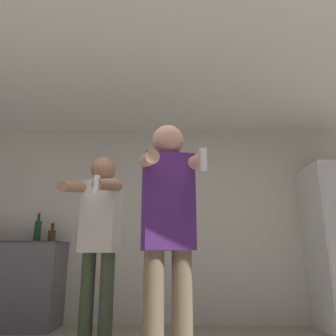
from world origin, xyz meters
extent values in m
cube|color=beige|center=(0.00, 2.85, 1.27)|extent=(7.00, 0.06, 2.55)
cube|color=silver|center=(0.00, 1.41, 2.57)|extent=(7.00, 3.34, 0.05)
cube|color=slate|center=(-1.73, 2.56, 0.49)|extent=(1.19, 0.51, 0.98)
cube|color=#38383A|center=(-1.73, 2.56, 0.99)|extent=(1.22, 0.54, 0.01)
cylinder|color=#563314|center=(-1.31, 2.63, 1.06)|extent=(0.09, 0.09, 0.14)
cylinder|color=#563314|center=(-1.31, 2.63, 1.17)|extent=(0.04, 0.04, 0.07)
sphere|color=black|center=(-1.31, 2.63, 1.20)|extent=(0.04, 0.04, 0.04)
cylinder|color=#194723|center=(-1.49, 2.63, 1.12)|extent=(0.08, 0.08, 0.26)
cylinder|color=#194723|center=(-1.49, 2.63, 1.29)|extent=(0.03, 0.03, 0.09)
sphere|color=maroon|center=(-1.49, 2.63, 1.34)|extent=(0.04, 0.04, 0.04)
cylinder|color=#75664C|center=(0.10, 0.62, 0.43)|extent=(0.13, 0.13, 0.85)
cylinder|color=#75664C|center=(0.27, 0.66, 0.43)|extent=(0.13, 0.13, 0.85)
cube|color=#4C236B|center=(0.18, 0.64, 1.17)|extent=(0.37, 0.27, 0.64)
sphere|color=tan|center=(0.18, 0.64, 1.60)|extent=(0.22, 0.22, 0.22)
cylinder|color=tan|center=(0.06, 0.46, 1.41)|extent=(0.16, 0.32, 0.14)
cylinder|color=tan|center=(0.37, 0.53, 1.41)|extent=(0.16, 0.32, 0.14)
cube|color=white|center=(0.40, 0.38, 1.39)|extent=(0.04, 0.04, 0.14)
cylinder|color=#38422D|center=(-0.51, 1.39, 0.42)|extent=(0.12, 0.12, 0.84)
cylinder|color=#38422D|center=(-0.34, 1.35, 0.42)|extent=(0.12, 0.12, 0.84)
cube|color=beige|center=(-0.42, 1.37, 1.16)|extent=(0.36, 0.27, 0.63)
sphere|color=#9E7051|center=(-0.42, 1.37, 1.59)|extent=(0.23, 0.23, 0.23)
cylinder|color=#9E7051|center=(-0.62, 1.21, 1.39)|extent=(0.19, 0.44, 0.16)
cylinder|color=#9E7051|center=(-0.32, 1.14, 1.39)|extent=(0.19, 0.44, 0.16)
cube|color=white|center=(-0.37, 0.93, 1.35)|extent=(0.04, 0.04, 0.14)
camera|label=1|loc=(0.22, -1.54, 0.81)|focal=35.00mm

